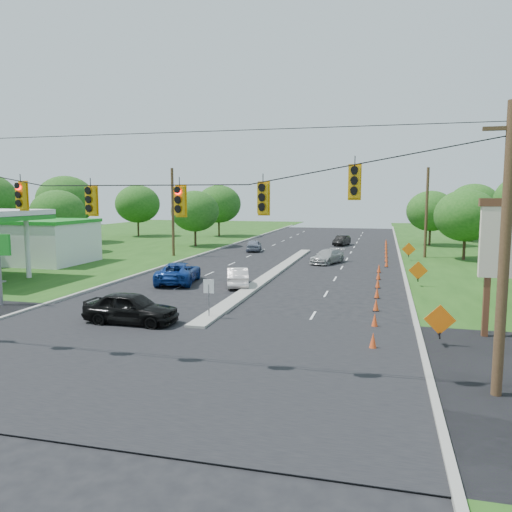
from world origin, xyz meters
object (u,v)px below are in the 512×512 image
(black_sedan, at_px, (131,308))
(blue_pickup, at_px, (178,273))
(white_sedan, at_px, (237,277))
(gas_station, at_px, (13,237))

(black_sedan, distance_m, blue_pickup, 11.53)
(black_sedan, relative_size, white_sedan, 1.15)
(white_sedan, height_order, blue_pickup, blue_pickup)
(gas_station, xyz_separation_m, white_sedan, (22.39, -5.03, -1.91))
(gas_station, height_order, blue_pickup, gas_station)
(black_sedan, bearing_deg, gas_station, 52.82)
(black_sedan, height_order, blue_pickup, black_sedan)
(white_sedan, bearing_deg, black_sedan, 60.68)
(gas_station, distance_m, blue_pickup, 18.63)
(gas_station, height_order, white_sedan, gas_station)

